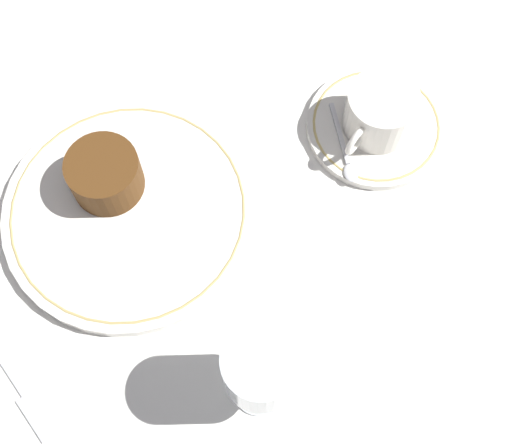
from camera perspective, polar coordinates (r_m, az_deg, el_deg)
name	(u,v)px	position (r m, az deg, el deg)	size (l,w,h in m)	color
ground_plane	(167,243)	(0.77, -7.12, -1.51)	(3.00, 3.00, 0.00)	white
dinner_plate	(126,215)	(0.78, -10.36, 0.74)	(0.27, 0.27, 0.01)	white
saucer	(376,126)	(0.83, 9.54, 7.72)	(0.16, 0.16, 0.01)	white
coffee_cup	(380,111)	(0.80, 9.92, 8.89)	(0.10, 0.08, 0.06)	white
spoon	(345,152)	(0.80, 7.10, 5.78)	(0.07, 0.08, 0.00)	silver
wine_glass	(261,370)	(0.63, 0.36, -11.58)	(0.07, 0.07, 0.13)	silver
fork	(12,374)	(0.76, -18.97, -11.25)	(0.06, 0.19, 0.01)	silver
dessert_cake	(105,175)	(0.77, -11.99, 3.88)	(0.08, 0.08, 0.05)	#563314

